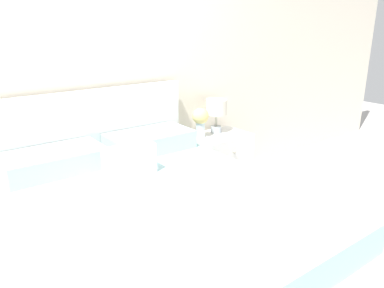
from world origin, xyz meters
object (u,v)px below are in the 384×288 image
(table_lamp, at_px, (216,109))
(flower_vase, at_px, (201,119))
(nightstand, at_px, (219,161))
(bed, at_px, (154,227))

(table_lamp, relative_size, flower_vase, 1.17)
(nightstand, relative_size, flower_vase, 1.96)
(bed, relative_size, table_lamp, 6.29)
(nightstand, xyz_separation_m, table_lamp, (0.01, 0.07, 0.48))
(bed, distance_m, table_lamp, 1.44)
(flower_vase, bearing_deg, bed, -141.79)
(bed, xyz_separation_m, nightstand, (1.12, 0.69, -0.04))
(nightstand, bearing_deg, bed, -148.37)
(bed, bearing_deg, flower_vase, 38.21)
(nightstand, distance_m, table_lamp, 0.48)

